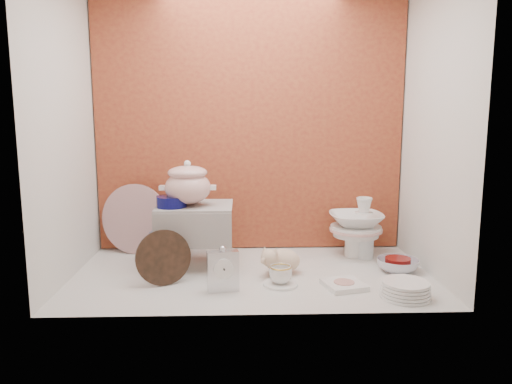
{
  "coord_description": "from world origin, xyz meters",
  "views": [
    {
      "loc": [
        -0.06,
        -2.37,
        0.81
      ],
      "look_at": [
        0.02,
        0.02,
        0.42
      ],
      "focal_mm": 34.12,
      "sensor_mm": 36.0,
      "label": 1
    }
  ],
  "objects_px": {
    "step_stool": "(196,235)",
    "porcelain_tower": "(356,227)",
    "plush_pig": "(282,260)",
    "gold_rim_teacup": "(281,274)",
    "mantel_clock": "(223,269)",
    "dinner_plate_stack": "(405,289)",
    "soup_tureen": "(188,183)",
    "crystal_bowl": "(398,265)",
    "blue_white_vase": "(169,233)",
    "floral_platter": "(135,219)"
  },
  "relations": [
    {
      "from": "plush_pig",
      "to": "floral_platter",
      "type": "bearing_deg",
      "value": 138.53
    },
    {
      "from": "floral_platter",
      "to": "gold_rim_teacup",
      "type": "relative_size",
      "value": 3.76
    },
    {
      "from": "floral_platter",
      "to": "gold_rim_teacup",
      "type": "bearing_deg",
      "value": -35.33
    },
    {
      "from": "blue_white_vase",
      "to": "plush_pig",
      "type": "distance_m",
      "value": 0.72
    },
    {
      "from": "crystal_bowl",
      "to": "floral_platter",
      "type": "bearing_deg",
      "value": 164.95
    },
    {
      "from": "dinner_plate_stack",
      "to": "floral_platter",
      "type": "bearing_deg",
      "value": 151.16
    },
    {
      "from": "floral_platter",
      "to": "crystal_bowl",
      "type": "bearing_deg",
      "value": -15.05
    },
    {
      "from": "step_stool",
      "to": "crystal_bowl",
      "type": "relative_size",
      "value": 1.85
    },
    {
      "from": "dinner_plate_stack",
      "to": "porcelain_tower",
      "type": "height_order",
      "value": "porcelain_tower"
    },
    {
      "from": "blue_white_vase",
      "to": "crystal_bowl",
      "type": "height_order",
      "value": "blue_white_vase"
    },
    {
      "from": "step_stool",
      "to": "blue_white_vase",
      "type": "bearing_deg",
      "value": 128.4
    },
    {
      "from": "step_stool",
      "to": "soup_tureen",
      "type": "relative_size",
      "value": 1.4
    },
    {
      "from": "plush_pig",
      "to": "porcelain_tower",
      "type": "bearing_deg",
      "value": 16.92
    },
    {
      "from": "soup_tureen",
      "to": "mantel_clock",
      "type": "distance_m",
      "value": 0.53
    },
    {
      "from": "floral_platter",
      "to": "porcelain_tower",
      "type": "bearing_deg",
      "value": -4.87
    },
    {
      "from": "floral_platter",
      "to": "plush_pig",
      "type": "xyz_separation_m",
      "value": [
        0.82,
        -0.39,
        -0.13
      ]
    },
    {
      "from": "gold_rim_teacup",
      "to": "crystal_bowl",
      "type": "relative_size",
      "value": 0.51
    },
    {
      "from": "soup_tureen",
      "to": "porcelain_tower",
      "type": "xyz_separation_m",
      "value": [
        0.92,
        0.17,
        -0.28
      ]
    },
    {
      "from": "step_stool",
      "to": "floral_platter",
      "type": "bearing_deg",
      "value": 146.09
    },
    {
      "from": "plush_pig",
      "to": "crystal_bowl",
      "type": "xyz_separation_m",
      "value": [
        0.6,
        0.01,
        -0.04
      ]
    },
    {
      "from": "soup_tureen",
      "to": "blue_white_vase",
      "type": "bearing_deg",
      "value": 119.97
    },
    {
      "from": "plush_pig",
      "to": "gold_rim_teacup",
      "type": "distance_m",
      "value": 0.18
    },
    {
      "from": "crystal_bowl",
      "to": "soup_tureen",
      "type": "bearing_deg",
      "value": 174.31
    },
    {
      "from": "mantel_clock",
      "to": "porcelain_tower",
      "type": "bearing_deg",
      "value": 25.11
    },
    {
      "from": "blue_white_vase",
      "to": "gold_rim_teacup",
      "type": "bearing_deg",
      "value": -41.63
    },
    {
      "from": "gold_rim_teacup",
      "to": "crystal_bowl",
      "type": "height_order",
      "value": "gold_rim_teacup"
    },
    {
      "from": "step_stool",
      "to": "crystal_bowl",
      "type": "xyz_separation_m",
      "value": [
        1.05,
        -0.13,
        -0.13
      ]
    },
    {
      "from": "dinner_plate_stack",
      "to": "soup_tureen",
      "type": "bearing_deg",
      "value": 155.14
    },
    {
      "from": "step_stool",
      "to": "plush_pig",
      "type": "distance_m",
      "value": 0.48
    },
    {
      "from": "step_stool",
      "to": "gold_rim_teacup",
      "type": "height_order",
      "value": "step_stool"
    },
    {
      "from": "step_stool",
      "to": "mantel_clock",
      "type": "xyz_separation_m",
      "value": [
        0.16,
        -0.38,
        -0.06
      ]
    },
    {
      "from": "porcelain_tower",
      "to": "mantel_clock",
      "type": "bearing_deg",
      "value": -144.43
    },
    {
      "from": "blue_white_vase",
      "to": "gold_rim_teacup",
      "type": "distance_m",
      "value": 0.8
    },
    {
      "from": "step_stool",
      "to": "dinner_plate_stack",
      "type": "distance_m",
      "value": 1.09
    },
    {
      "from": "soup_tureen",
      "to": "dinner_plate_stack",
      "type": "distance_m",
      "value": 1.18
    },
    {
      "from": "mantel_clock",
      "to": "dinner_plate_stack",
      "type": "height_order",
      "value": "mantel_clock"
    },
    {
      "from": "mantel_clock",
      "to": "crystal_bowl",
      "type": "xyz_separation_m",
      "value": [
        0.89,
        0.25,
        -0.07
      ]
    },
    {
      "from": "floral_platter",
      "to": "blue_white_vase",
      "type": "height_order",
      "value": "floral_platter"
    },
    {
      "from": "step_stool",
      "to": "dinner_plate_stack",
      "type": "height_order",
      "value": "step_stool"
    },
    {
      "from": "plush_pig",
      "to": "porcelain_tower",
      "type": "height_order",
      "value": "porcelain_tower"
    },
    {
      "from": "step_stool",
      "to": "porcelain_tower",
      "type": "xyz_separation_m",
      "value": [
        0.89,
        0.14,
        0.01
      ]
    },
    {
      "from": "plush_pig",
      "to": "gold_rim_teacup",
      "type": "xyz_separation_m",
      "value": [
        -0.02,
        -0.17,
        -0.01
      ]
    },
    {
      "from": "step_stool",
      "to": "porcelain_tower",
      "type": "distance_m",
      "value": 0.9
    },
    {
      "from": "mantel_clock",
      "to": "dinner_plate_stack",
      "type": "xyz_separation_m",
      "value": [
        0.81,
        -0.1,
        -0.07
      ]
    },
    {
      "from": "soup_tureen",
      "to": "crystal_bowl",
      "type": "distance_m",
      "value": 1.16
    },
    {
      "from": "soup_tureen",
      "to": "porcelain_tower",
      "type": "relative_size",
      "value": 0.81
    },
    {
      "from": "dinner_plate_stack",
      "to": "porcelain_tower",
      "type": "relative_size",
      "value": 0.65
    },
    {
      "from": "floral_platter",
      "to": "dinner_plate_stack",
      "type": "distance_m",
      "value": 1.54
    },
    {
      "from": "plush_pig",
      "to": "soup_tureen",
      "type": "bearing_deg",
      "value": 150.25
    },
    {
      "from": "floral_platter",
      "to": "blue_white_vase",
      "type": "distance_m",
      "value": 0.22
    }
  ]
}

